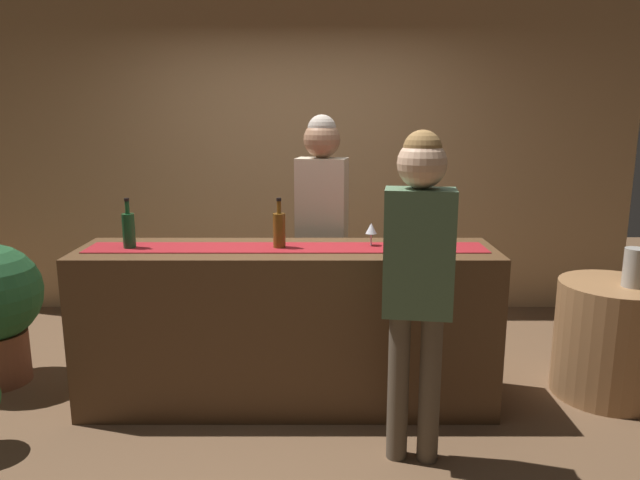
% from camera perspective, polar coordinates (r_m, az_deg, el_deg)
% --- Properties ---
extents(ground_plane, '(10.00, 10.00, 0.00)m').
position_cam_1_polar(ground_plane, '(3.90, -3.25, -15.11)').
color(ground_plane, brown).
extents(back_wall, '(6.00, 0.12, 2.90)m').
position_cam_1_polar(back_wall, '(5.37, -2.38, 8.58)').
color(back_wall, tan).
rests_on(back_wall, ground).
extents(bar_counter, '(2.50, 0.60, 0.99)m').
position_cam_1_polar(bar_counter, '(3.70, -3.34, -8.28)').
color(bar_counter, '#543821').
rests_on(bar_counter, ground).
extents(counter_runner_cloth, '(2.37, 0.28, 0.01)m').
position_cam_1_polar(counter_runner_cloth, '(3.55, -3.44, -0.74)').
color(counter_runner_cloth, maroon).
rests_on(counter_runner_cloth, bar_counter).
extents(wine_bottle_green, '(0.07, 0.07, 0.30)m').
position_cam_1_polar(wine_bottle_green, '(3.70, -18.09, 0.92)').
color(wine_bottle_green, '#194723').
rests_on(wine_bottle_green, bar_counter).
extents(wine_bottle_amber, '(0.07, 0.07, 0.30)m').
position_cam_1_polar(wine_bottle_amber, '(3.53, -4.15, 0.99)').
color(wine_bottle_amber, brown).
rests_on(wine_bottle_amber, bar_counter).
extents(wine_glass_near_customer, '(0.07, 0.07, 0.14)m').
position_cam_1_polar(wine_glass_near_customer, '(3.64, 9.78, 1.05)').
color(wine_glass_near_customer, silver).
rests_on(wine_glass_near_customer, bar_counter).
extents(wine_glass_mid_counter, '(0.07, 0.07, 0.14)m').
position_cam_1_polar(wine_glass_mid_counter, '(3.59, 4.71, 1.05)').
color(wine_glass_mid_counter, silver).
rests_on(wine_glass_mid_counter, bar_counter).
extents(bartender, '(0.37, 0.26, 1.77)m').
position_cam_1_polar(bartender, '(4.10, -0.05, 2.62)').
color(bartender, '#26262B').
rests_on(bartender, ground).
extents(customer_sipping, '(0.37, 0.25, 1.71)m').
position_cam_1_polar(customer_sipping, '(2.96, 9.19, -2.26)').
color(customer_sipping, brown).
rests_on(customer_sipping, ground).
extents(round_side_table, '(0.68, 0.68, 0.74)m').
position_cam_1_polar(round_side_table, '(4.25, 25.84, -8.54)').
color(round_side_table, '#996B42').
rests_on(round_side_table, ground).
extents(vase_on_side_table, '(0.13, 0.13, 0.24)m').
position_cam_1_polar(vase_on_side_table, '(4.09, 27.69, -2.33)').
color(vase_on_side_table, '#A8A399').
rests_on(vase_on_side_table, round_side_table).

